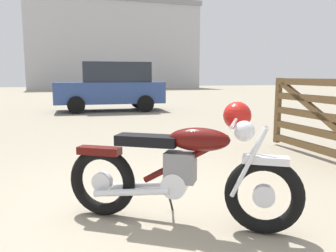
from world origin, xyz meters
The scene contains 4 objects.
ground_plane centered at (0.00, 0.00, 0.00)m, with size 80.00×80.00×0.00m, color gray.
vintage_motorcycle centered at (0.35, -0.28, 0.49)m, with size 1.84×1.16×1.07m.
white_estate_far centered at (0.83, 9.86, 0.92)m, with size 3.93×1.89×1.78m.
industrial_building centered at (3.57, 37.36, 4.55)m, with size 18.50×13.02×9.07m.
Camera 1 is at (-0.55, -3.02, 1.29)m, focal length 36.69 mm.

